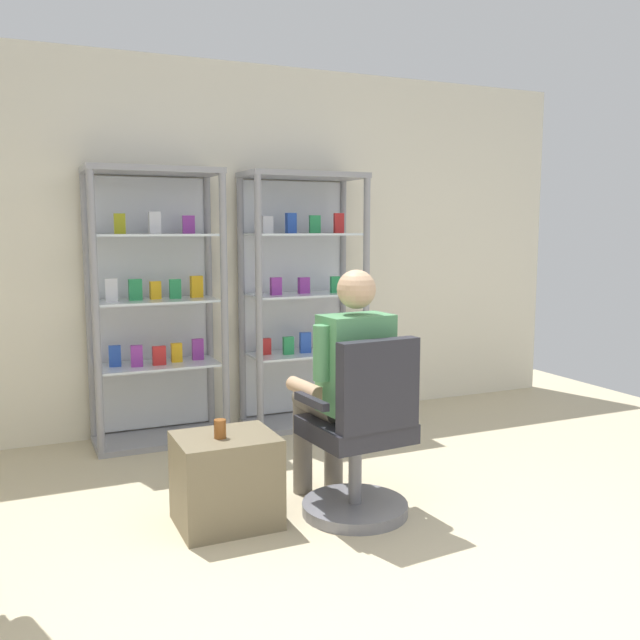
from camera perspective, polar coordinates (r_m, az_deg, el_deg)
The scene contains 8 objects.
ground_plane at distance 2.98m, azimuth 10.10°, elevation -22.78°, with size 7.20×7.20×0.00m, color #C6B793.
back_wall at distance 5.32m, azimuth -8.11°, elevation 5.87°, with size 6.00×0.10×2.70m, color silver.
display_cabinet_left at distance 4.99m, azimuth -13.35°, elevation 1.15°, with size 0.90×0.45×1.90m.
display_cabinet_right at distance 5.31m, azimuth -1.61°, elevation 1.74°, with size 0.90×0.45×1.90m.
office_chair at distance 3.65m, azimuth 3.36°, elevation -10.08°, with size 0.58×0.56×0.96m.
seated_shopkeeper at distance 3.71m, azimuth 2.05°, elevation -4.72°, with size 0.51×0.59×1.29m.
storage_crate at distance 3.66m, azimuth -7.68°, elevation -12.82°, with size 0.50×0.41×0.46m, color #72664C.
tea_glass at distance 3.53m, azimuth -8.17°, elevation -8.79°, with size 0.06×0.06×0.09m, color brown.
Camera 1 is at (-1.48, -2.11, 1.50)m, focal length 39.17 mm.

